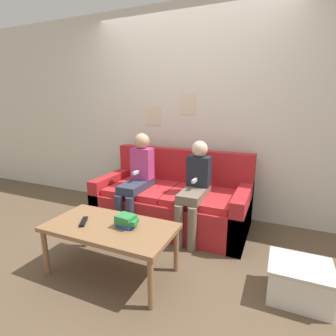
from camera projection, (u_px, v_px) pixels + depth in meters
ground_plane at (153, 244)px, 2.72m from camera, size 10.00×10.00×0.00m
wall_back at (188, 113)px, 3.34m from camera, size 8.00×0.06×2.60m
couch at (173, 201)px, 3.14m from camera, size 1.77×0.84×0.86m
coffee_table at (110, 230)px, 2.18m from camera, size 1.08×0.56×0.44m
person_left at (137, 176)px, 3.03m from camera, size 0.24×0.57×1.09m
person_right at (195, 186)px, 2.75m from camera, size 0.24×0.57×1.04m
tv_remote at (84, 222)px, 2.21m from camera, size 0.12×0.17×0.02m
book_stack at (126, 221)px, 2.13m from camera, size 0.19×0.14×0.10m
storage_box at (299, 281)px, 1.94m from camera, size 0.44×0.38×0.28m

